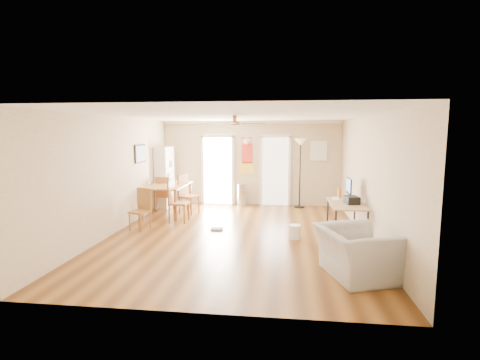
# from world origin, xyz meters

# --- Properties ---
(floor) EXTENTS (7.00, 7.00, 0.00)m
(floor) POSITION_xyz_m (0.00, 0.00, 0.00)
(floor) COLOR brown
(floor) RESTS_ON ground
(ceiling) EXTENTS (5.50, 7.00, 0.00)m
(ceiling) POSITION_xyz_m (0.00, 0.00, 2.60)
(ceiling) COLOR silver
(ceiling) RESTS_ON floor
(wall_back) EXTENTS (5.50, 0.04, 2.60)m
(wall_back) POSITION_xyz_m (0.00, 3.50, 1.30)
(wall_back) COLOR beige
(wall_back) RESTS_ON floor
(wall_front) EXTENTS (5.50, 0.04, 2.60)m
(wall_front) POSITION_xyz_m (0.00, -3.50, 1.30)
(wall_front) COLOR beige
(wall_front) RESTS_ON floor
(wall_left) EXTENTS (0.04, 7.00, 2.60)m
(wall_left) POSITION_xyz_m (-2.75, 0.00, 1.30)
(wall_left) COLOR beige
(wall_left) RESTS_ON floor
(wall_right) EXTENTS (0.04, 7.00, 2.60)m
(wall_right) POSITION_xyz_m (2.75, 0.00, 1.30)
(wall_right) COLOR beige
(wall_right) RESTS_ON floor
(crown_molding) EXTENTS (5.50, 7.00, 0.08)m
(crown_molding) POSITION_xyz_m (0.00, 0.00, 2.56)
(crown_molding) COLOR white
(crown_molding) RESTS_ON wall_back
(kitchen_doorway) EXTENTS (0.90, 0.10, 2.10)m
(kitchen_doorway) POSITION_xyz_m (-1.05, 3.48, 1.05)
(kitchen_doorway) COLOR white
(kitchen_doorway) RESTS_ON wall_back
(bathroom_doorway) EXTENTS (0.80, 0.10, 2.10)m
(bathroom_doorway) POSITION_xyz_m (0.75, 3.48, 1.05)
(bathroom_doorway) COLOR white
(bathroom_doorway) RESTS_ON wall_back
(wall_decal) EXTENTS (0.46, 0.03, 1.10)m
(wall_decal) POSITION_xyz_m (-0.13, 3.48, 1.55)
(wall_decal) COLOR red
(wall_decal) RESTS_ON wall_back
(ac_grille) EXTENTS (0.50, 0.04, 0.60)m
(ac_grille) POSITION_xyz_m (2.05, 3.47, 1.70)
(ac_grille) COLOR white
(ac_grille) RESTS_ON wall_back
(framed_poster) EXTENTS (0.04, 0.66, 0.48)m
(framed_poster) POSITION_xyz_m (-2.73, 1.40, 1.70)
(framed_poster) COLOR black
(framed_poster) RESTS_ON wall_left
(ceiling_fan) EXTENTS (1.24, 1.24, 0.20)m
(ceiling_fan) POSITION_xyz_m (0.00, -0.30, 2.43)
(ceiling_fan) COLOR #593819
(ceiling_fan) RESTS_ON ceiling
(bookshelf) EXTENTS (0.39, 0.83, 1.82)m
(bookshelf) POSITION_xyz_m (-2.55, 2.77, 0.91)
(bookshelf) COLOR silver
(bookshelf) RESTS_ON floor
(dining_table) EXTENTS (0.99, 1.66, 0.83)m
(dining_table) POSITION_xyz_m (-2.15, 1.85, 0.41)
(dining_table) COLOR #A27534
(dining_table) RESTS_ON floor
(dining_chair_right_a) EXTENTS (0.57, 0.57, 1.08)m
(dining_chair_right_a) POSITION_xyz_m (-1.60, 2.02, 0.54)
(dining_chair_right_a) COLOR #9A5A31
(dining_chair_right_a) RESTS_ON floor
(dining_chair_right_b) EXTENTS (0.45, 0.45, 1.08)m
(dining_chair_right_b) POSITION_xyz_m (-1.60, 1.03, 0.54)
(dining_chair_right_b) COLOR #9F5933
(dining_chair_right_b) RESTS_ON floor
(dining_chair_near) EXTENTS (0.49, 0.49, 0.95)m
(dining_chair_near) POSITION_xyz_m (-2.30, 0.20, 0.47)
(dining_chair_near) COLOR olive
(dining_chair_near) RESTS_ON floor
(dining_chair_far) EXTENTS (0.44, 0.44, 1.00)m
(dining_chair_far) POSITION_xyz_m (-2.37, 2.26, 0.50)
(dining_chair_far) COLOR #AB6637
(dining_chair_far) RESTS_ON floor
(trash_can) EXTENTS (0.34, 0.34, 0.67)m
(trash_can) POSITION_xyz_m (-0.25, 3.24, 0.33)
(trash_can) COLOR #B2B1B4
(trash_can) RESTS_ON floor
(torchiere_lamp) EXTENTS (0.48, 0.48, 2.07)m
(torchiere_lamp) POSITION_xyz_m (1.49, 3.20, 1.03)
(torchiere_lamp) COLOR black
(torchiere_lamp) RESTS_ON floor
(computer_desk) EXTENTS (0.69, 1.39, 0.74)m
(computer_desk) POSITION_xyz_m (2.35, 0.15, 0.37)
(computer_desk) COLOR #A38858
(computer_desk) RESTS_ON floor
(imac) EXTENTS (0.11, 0.53, 0.49)m
(imac) POSITION_xyz_m (2.47, 0.58, 0.99)
(imac) COLOR black
(imac) RESTS_ON computer_desk
(keyboard) EXTENTS (0.17, 0.44, 0.02)m
(keyboard) POSITION_xyz_m (2.20, 0.63, 0.75)
(keyboard) COLOR silver
(keyboard) RESTS_ON computer_desk
(printer) EXTENTS (0.33, 0.36, 0.16)m
(printer) POSITION_xyz_m (2.45, 0.11, 0.82)
(printer) COLOR black
(printer) RESTS_ON computer_desk
(orange_bottle) EXTENTS (0.09, 0.09, 0.24)m
(orange_bottle) POSITION_xyz_m (2.30, 0.81, 0.86)
(orange_bottle) COLOR orange
(orange_bottle) RESTS_ON computer_desk
(wastebasket_a) EXTENTS (0.32, 0.32, 0.30)m
(wastebasket_a) POSITION_xyz_m (1.25, -0.12, 0.15)
(wastebasket_a) COLOR white
(wastebasket_a) RESTS_ON floor
(floor_cloth) EXTENTS (0.30, 0.24, 0.04)m
(floor_cloth) POSITION_xyz_m (-0.52, 0.38, 0.02)
(floor_cloth) COLOR gray
(floor_cloth) RESTS_ON floor
(armchair) EXTENTS (1.34, 1.43, 0.76)m
(armchair) POSITION_xyz_m (2.15, -2.05, 0.38)
(armchair) COLOR #A9A8A4
(armchair) RESTS_ON floor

